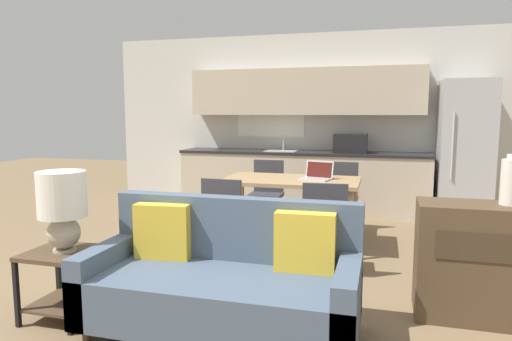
{
  "coord_description": "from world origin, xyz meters",
  "views": [
    {
      "loc": [
        1.18,
        -2.55,
        1.48
      ],
      "look_at": [
        0.05,
        1.5,
        0.95
      ],
      "focal_mm": 32.0,
      "sensor_mm": 36.0,
      "label": 1
    }
  ],
  "objects_px": {
    "table_lamp": "(62,204)",
    "refrigerator": "(464,151)",
    "dining_chair_near_right": "(325,223)",
    "dining_chair_far_right": "(341,194)",
    "side_table": "(62,273)",
    "dining_chair_far_left": "(266,190)",
    "dining_table": "(291,185)",
    "couch": "(224,282)",
    "credenza": "(497,263)",
    "dining_chair_near_left": "(226,217)",
    "laptop": "(317,175)",
    "vase": "(512,181)"
  },
  "relations": [
    {
      "from": "dining_chair_far_left",
      "to": "dining_chair_near_left",
      "type": "height_order",
      "value": "same"
    },
    {
      "from": "credenza",
      "to": "dining_chair_far_left",
      "type": "xyz_separation_m",
      "value": [
        -2.25,
        2.2,
        0.06
      ]
    },
    {
      "from": "dining_chair_far_left",
      "to": "dining_chair_near_right",
      "type": "xyz_separation_m",
      "value": [
        0.96,
        -1.57,
        0.0
      ]
    },
    {
      "from": "dining_table",
      "to": "dining_chair_near_left",
      "type": "distance_m",
      "value": 0.97
    },
    {
      "from": "table_lamp",
      "to": "dining_chair_near_left",
      "type": "xyz_separation_m",
      "value": [
        0.72,
        1.42,
        -0.36
      ]
    },
    {
      "from": "dining_chair_far_right",
      "to": "dining_chair_near_right",
      "type": "relative_size",
      "value": 1.0
    },
    {
      "from": "side_table",
      "to": "table_lamp",
      "type": "distance_m",
      "value": 0.5
    },
    {
      "from": "refrigerator",
      "to": "dining_chair_near_right",
      "type": "bearing_deg",
      "value": -120.36
    },
    {
      "from": "vase",
      "to": "dining_chair_near_right",
      "type": "xyz_separation_m",
      "value": [
        -1.36,
        0.6,
        -0.53
      ]
    },
    {
      "from": "dining_table",
      "to": "side_table",
      "type": "height_order",
      "value": "dining_table"
    },
    {
      "from": "side_table",
      "to": "dining_chair_far_right",
      "type": "relative_size",
      "value": 0.58
    },
    {
      "from": "laptop",
      "to": "table_lamp",
      "type": "bearing_deg",
      "value": -107.85
    },
    {
      "from": "table_lamp",
      "to": "credenza",
      "type": "distance_m",
      "value": 3.11
    },
    {
      "from": "laptop",
      "to": "dining_chair_near_left",
      "type": "bearing_deg",
      "value": -116.28
    },
    {
      "from": "side_table",
      "to": "dining_chair_far_left",
      "type": "height_order",
      "value": "dining_chair_far_left"
    },
    {
      "from": "refrigerator",
      "to": "dining_chair_near_right",
      "type": "height_order",
      "value": "refrigerator"
    },
    {
      "from": "vase",
      "to": "dining_chair_far_left",
      "type": "distance_m",
      "value": 3.21
    },
    {
      "from": "vase",
      "to": "dining_chair_near_left",
      "type": "xyz_separation_m",
      "value": [
        -2.31,
        0.6,
        -0.53
      ]
    },
    {
      "from": "dining_chair_far_right",
      "to": "dining_chair_near_right",
      "type": "xyz_separation_m",
      "value": [
        0.0,
        -1.58,
        0.0
      ]
    },
    {
      "from": "couch",
      "to": "dining_chair_far_right",
      "type": "height_order",
      "value": "couch"
    },
    {
      "from": "dining_chair_far_left",
      "to": "credenza",
      "type": "bearing_deg",
      "value": -44.57
    },
    {
      "from": "couch",
      "to": "dining_table",
      "type": "bearing_deg",
      "value": 88.85
    },
    {
      "from": "side_table",
      "to": "laptop",
      "type": "xyz_separation_m",
      "value": [
        1.51,
        2.28,
        0.47
      ]
    },
    {
      "from": "side_table",
      "to": "dining_table",
      "type": "bearing_deg",
      "value": 61.14
    },
    {
      "from": "dining_chair_far_left",
      "to": "dining_chair_far_right",
      "type": "xyz_separation_m",
      "value": [
        0.95,
        0.01,
        0.0
      ]
    },
    {
      "from": "dining_table",
      "to": "table_lamp",
      "type": "height_order",
      "value": "table_lamp"
    },
    {
      "from": "dining_table",
      "to": "laptop",
      "type": "height_order",
      "value": "laptop"
    },
    {
      "from": "couch",
      "to": "laptop",
      "type": "height_order",
      "value": "laptop"
    },
    {
      "from": "dining_table",
      "to": "side_table",
      "type": "relative_size",
      "value": 2.96
    },
    {
      "from": "dining_table",
      "to": "side_table",
      "type": "bearing_deg",
      "value": -118.86
    },
    {
      "from": "couch",
      "to": "table_lamp",
      "type": "bearing_deg",
      "value": -173.65
    },
    {
      "from": "table_lamp",
      "to": "dining_chair_far_left",
      "type": "relative_size",
      "value": 0.66
    },
    {
      "from": "couch",
      "to": "dining_chair_far_right",
      "type": "bearing_deg",
      "value": 79.74
    },
    {
      "from": "table_lamp",
      "to": "refrigerator",
      "type": "bearing_deg",
      "value": 51.58
    },
    {
      "from": "refrigerator",
      "to": "credenza",
      "type": "bearing_deg",
      "value": -94.7
    },
    {
      "from": "dining_table",
      "to": "laptop",
      "type": "bearing_deg",
      "value": 8.49
    },
    {
      "from": "dining_chair_near_left",
      "to": "dining_chair_near_right",
      "type": "relative_size",
      "value": 1.0
    },
    {
      "from": "refrigerator",
      "to": "dining_chair_far_left",
      "type": "height_order",
      "value": "refrigerator"
    },
    {
      "from": "couch",
      "to": "refrigerator",
      "type": "bearing_deg",
      "value": 62.23
    },
    {
      "from": "side_table",
      "to": "dining_chair_far_right",
      "type": "xyz_separation_m",
      "value": [
        1.71,
        3.0,
        0.14
      ]
    },
    {
      "from": "side_table",
      "to": "dining_chair_far_left",
      "type": "relative_size",
      "value": 0.58
    },
    {
      "from": "vase",
      "to": "dining_chair_far_right",
      "type": "relative_size",
      "value": 0.41
    },
    {
      "from": "dining_table",
      "to": "vase",
      "type": "bearing_deg",
      "value": -37.64
    },
    {
      "from": "dining_chair_near_left",
      "to": "credenza",
      "type": "bearing_deg",
      "value": 167.03
    },
    {
      "from": "refrigerator",
      "to": "dining_chair_far_left",
      "type": "xyz_separation_m",
      "value": [
        -2.52,
        -1.11,
        -0.48
      ]
    },
    {
      "from": "dining_chair_far_left",
      "to": "dining_chair_near_left",
      "type": "xyz_separation_m",
      "value": [
        -0.0,
        -1.57,
        0.0
      ]
    },
    {
      "from": "dining_table",
      "to": "dining_chair_far_right",
      "type": "bearing_deg",
      "value": 57.94
    },
    {
      "from": "dining_chair_far_right",
      "to": "dining_chair_near_left",
      "type": "xyz_separation_m",
      "value": [
        -0.95,
        -1.58,
        0.0
      ]
    },
    {
      "from": "side_table",
      "to": "dining_chair_far_left",
      "type": "xyz_separation_m",
      "value": [
        0.76,
        2.99,
        0.14
      ]
    },
    {
      "from": "side_table",
      "to": "laptop",
      "type": "distance_m",
      "value": 2.77
    }
  ]
}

